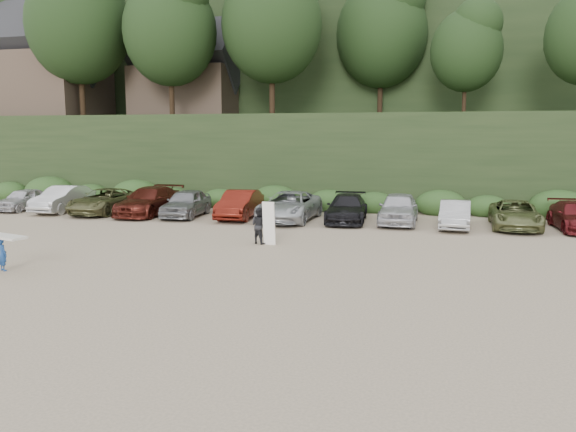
# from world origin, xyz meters

# --- Properties ---
(ground) EXTENTS (120.00, 120.00, 0.00)m
(ground) POSITION_xyz_m (0.00, 0.00, 0.00)
(ground) COLOR tan
(ground) RESTS_ON ground
(hillside_backdrop) EXTENTS (90.00, 41.50, 28.00)m
(hillside_backdrop) POSITION_xyz_m (-0.26, 35.93, 11.22)
(hillside_backdrop) COLOR black
(hillside_backdrop) RESTS_ON ground
(parked_cars) EXTENTS (38.89, 5.90, 1.65)m
(parked_cars) POSITION_xyz_m (0.57, 10.09, 0.76)
(parked_cars) COLOR silver
(parked_cars) RESTS_ON ground
(child_surfer) EXTENTS (2.20, 1.15, 1.27)m
(child_surfer) POSITION_xyz_m (-6.90, -3.53, 0.86)
(child_surfer) COLOR navy
(child_surfer) RESTS_ON ground
(adult_surfer) EXTENTS (1.26, 0.87, 1.87)m
(adult_surfer) POSITION_xyz_m (0.35, 3.29, 0.81)
(adult_surfer) COLOR black
(adult_surfer) RESTS_ON ground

